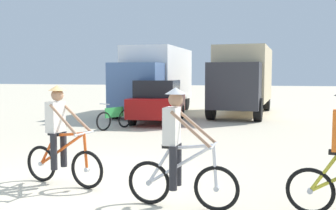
{
  "coord_description": "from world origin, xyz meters",
  "views": [
    {
      "loc": [
        3.03,
        -6.43,
        2.02
      ],
      "look_at": [
        0.54,
        4.39,
        1.1
      ],
      "focal_mm": 40.28,
      "sensor_mm": 36.0,
      "label": 1
    }
  ],
  "objects_px": {
    "box_truck_tan_camper": "(243,77)",
    "sedan_parked": "(158,101)",
    "box_truck_avon_van": "(156,77)",
    "bicycle_spare": "(114,118)",
    "cyclist_cowboy_hat": "(178,152)",
    "cyclist_orange_shirt": "(60,139)"
  },
  "relations": [
    {
      "from": "box_truck_tan_camper",
      "to": "bicycle_spare",
      "type": "bearing_deg",
      "value": -125.04
    },
    {
      "from": "cyclist_orange_shirt",
      "to": "cyclist_cowboy_hat",
      "type": "bearing_deg",
      "value": -16.2
    },
    {
      "from": "sedan_parked",
      "to": "bicycle_spare",
      "type": "bearing_deg",
      "value": -114.15
    },
    {
      "from": "sedan_parked",
      "to": "bicycle_spare",
      "type": "height_order",
      "value": "sedan_parked"
    },
    {
      "from": "bicycle_spare",
      "to": "box_truck_avon_van",
      "type": "bearing_deg",
      "value": 89.41
    },
    {
      "from": "cyclist_orange_shirt",
      "to": "box_truck_avon_van",
      "type": "bearing_deg",
      "value": 96.91
    },
    {
      "from": "cyclist_cowboy_hat",
      "to": "box_truck_tan_camper",
      "type": "bearing_deg",
      "value": 87.8
    },
    {
      "from": "box_truck_avon_van",
      "to": "sedan_parked",
      "type": "bearing_deg",
      "value": -73.33
    },
    {
      "from": "sedan_parked",
      "to": "cyclist_cowboy_hat",
      "type": "distance_m",
      "value": 10.18
    },
    {
      "from": "sedan_parked",
      "to": "cyclist_orange_shirt",
      "type": "bearing_deg",
      "value": -86.78
    },
    {
      "from": "sedan_parked",
      "to": "bicycle_spare",
      "type": "relative_size",
      "value": 2.71
    },
    {
      "from": "box_truck_tan_camper",
      "to": "cyclist_cowboy_hat",
      "type": "distance_m",
      "value": 13.77
    },
    {
      "from": "cyclist_cowboy_hat",
      "to": "bicycle_spare",
      "type": "xyz_separation_m",
      "value": [
        -3.88,
        7.44,
        -0.45
      ]
    },
    {
      "from": "bicycle_spare",
      "to": "cyclist_orange_shirt",
      "type": "bearing_deg",
      "value": -76.98
    },
    {
      "from": "bicycle_spare",
      "to": "cyclist_cowboy_hat",
      "type": "bearing_deg",
      "value": -62.44
    },
    {
      "from": "bicycle_spare",
      "to": "box_truck_tan_camper",
      "type": "bearing_deg",
      "value": 54.96
    },
    {
      "from": "box_truck_tan_camper",
      "to": "sedan_parked",
      "type": "distance_m",
      "value": 5.27
    },
    {
      "from": "box_truck_avon_van",
      "to": "sedan_parked",
      "type": "height_order",
      "value": "box_truck_avon_van"
    },
    {
      "from": "box_truck_tan_camper",
      "to": "sedan_parked",
      "type": "relative_size",
      "value": 1.62
    },
    {
      "from": "box_truck_tan_camper",
      "to": "sedan_parked",
      "type": "height_order",
      "value": "box_truck_tan_camper"
    },
    {
      "from": "box_truck_avon_van",
      "to": "cyclist_orange_shirt",
      "type": "xyz_separation_m",
      "value": [
        1.51,
        -12.43,
        -1.03
      ]
    },
    {
      "from": "box_truck_tan_camper",
      "to": "cyclist_orange_shirt",
      "type": "bearing_deg",
      "value": -102.29
    }
  ]
}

